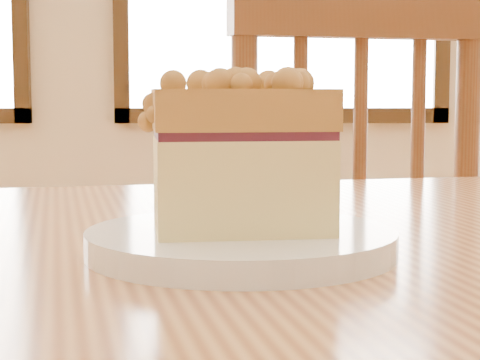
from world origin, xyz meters
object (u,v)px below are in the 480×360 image
object	(u,v)px
cafe_table_main	(375,324)
cake_slice	(240,152)
plate	(241,243)
cafe_chair_main	(320,288)

from	to	relation	value
cafe_table_main	cake_slice	size ratio (longest dim) A/B	9.74
cafe_table_main	cake_slice	distance (m)	0.23
plate	cake_slice	distance (m)	0.07
cafe_table_main	plate	world-z (taller)	plate
cafe_chair_main	cake_slice	bearing A→B (deg)	64.36
plate	cake_slice	size ratio (longest dim) A/B	1.61
cafe_table_main	plate	size ratio (longest dim) A/B	6.04
cafe_table_main	plate	distance (m)	0.19
cafe_table_main	cafe_chair_main	bearing A→B (deg)	75.81
cafe_chair_main	plate	size ratio (longest dim) A/B	4.24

